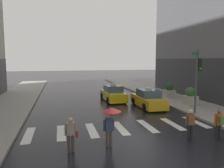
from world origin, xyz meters
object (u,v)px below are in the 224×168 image
at_px(pedestrian_with_backpack, 219,122).
at_px(pedestrian_with_umbrella, 110,116).
at_px(pedestrian_with_handbag, 71,132).
at_px(taxi_second, 113,94).
at_px(pedestrian_plain_coat, 190,123).
at_px(planter_near_corner, 190,97).
at_px(traffic_light_pole, 198,73).
at_px(taxi_lead, 148,99).
at_px(planter_mid_block, 169,91).

bearing_deg(pedestrian_with_backpack, pedestrian_with_umbrella, 174.73).
bearing_deg(pedestrian_with_handbag, taxi_second, 67.22).
distance_m(pedestrian_with_umbrella, pedestrian_plain_coat, 4.34).
xyz_separation_m(taxi_second, pedestrian_with_handbag, (-4.95, -11.79, 0.21)).
bearing_deg(planter_near_corner, taxi_second, 146.50).
distance_m(taxi_second, pedestrian_with_handbag, 12.79).
distance_m(taxi_second, pedestrian_with_backpack, 12.42).
relative_size(taxi_second, pedestrian_with_umbrella, 2.36).
distance_m(traffic_light_pole, pedestrian_with_handbag, 11.05).
bearing_deg(pedestrian_with_backpack, planter_near_corner, 65.73).
xyz_separation_m(taxi_second, pedestrian_plain_coat, (1.25, -11.73, 0.21)).
bearing_deg(planter_near_corner, pedestrian_with_handbag, -145.89).
relative_size(taxi_lead, planter_mid_block, 2.84).
height_order(planter_near_corner, planter_mid_block, same).
bearing_deg(pedestrian_with_handbag, planter_mid_block, 45.74).
height_order(pedestrian_plain_coat, planter_mid_block, planter_mid_block).
bearing_deg(pedestrian_with_handbag, planter_near_corner, 34.11).
bearing_deg(traffic_light_pole, planter_mid_block, 78.00).
bearing_deg(taxi_lead, pedestrian_with_handbag, -132.17).
height_order(taxi_second, planter_mid_block, taxi_second).
height_order(pedestrian_with_backpack, pedestrian_with_handbag, same).
bearing_deg(pedestrian_with_handbag, pedestrian_plain_coat, 0.55).
height_order(pedestrian_with_backpack, planter_mid_block, planter_mid_block).
distance_m(pedestrian_with_umbrella, pedestrian_with_handbag, 2.00).
bearing_deg(pedestrian_plain_coat, traffic_light_pole, 51.78).
distance_m(taxi_lead, pedestrian_plain_coat, 8.01).
height_order(traffic_light_pole, pedestrian_plain_coat, traffic_light_pole).
bearing_deg(pedestrian_with_handbag, pedestrian_with_umbrella, 6.33).
bearing_deg(taxi_lead, pedestrian_with_backpack, -87.11).
relative_size(pedestrian_with_umbrella, pedestrian_with_handbag, 1.18).
bearing_deg(pedestrian_with_umbrella, pedestrian_with_backpack, -5.27).
distance_m(taxi_second, planter_mid_block, 6.31).
bearing_deg(pedestrian_with_backpack, pedestrian_with_handbag, 177.60).
height_order(taxi_lead, pedestrian_with_backpack, taxi_lead).
relative_size(taxi_second, pedestrian_with_backpack, 2.77).
distance_m(pedestrian_with_umbrella, planter_near_corner, 11.95).
bearing_deg(pedestrian_plain_coat, planter_mid_block, 66.26).
distance_m(pedestrian_with_backpack, planter_near_corner, 8.71).
xyz_separation_m(traffic_light_pole, pedestrian_with_umbrella, (-7.87, -4.39, -1.74)).
height_order(pedestrian_with_handbag, planter_near_corner, planter_near_corner).
xyz_separation_m(taxi_second, pedestrian_with_backpack, (2.72, -12.11, 0.25)).
distance_m(taxi_lead, planter_near_corner, 4.02).
bearing_deg(taxi_second, pedestrian_with_handbag, -112.78).
xyz_separation_m(traffic_light_pole, taxi_lead, (-2.53, 3.40, -2.53)).
bearing_deg(planter_near_corner, taxi_lead, 174.56).
relative_size(taxi_lead, planter_near_corner, 2.84).
distance_m(pedestrian_with_backpack, planter_mid_block, 12.40).
height_order(traffic_light_pole, planter_near_corner, traffic_light_pole).
height_order(taxi_second, pedestrian_plain_coat, taxi_second).
xyz_separation_m(pedestrian_with_umbrella, pedestrian_with_backpack, (5.77, -0.53, -0.54)).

